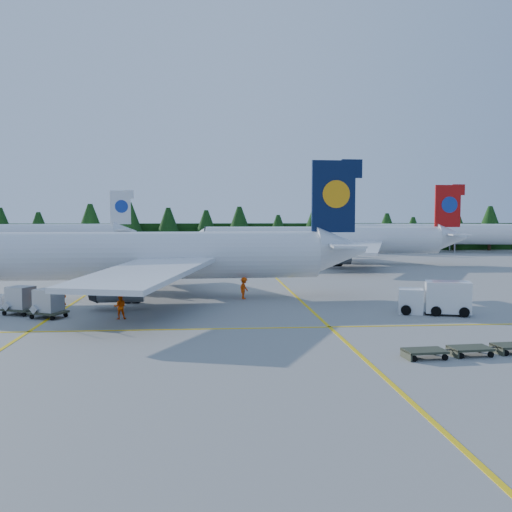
{
  "coord_description": "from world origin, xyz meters",
  "views": [
    {
      "loc": [
        -2.19,
        -43.93,
        7.56
      ],
      "look_at": [
        2.62,
        14.0,
        3.5
      ],
      "focal_mm": 40.0,
      "sensor_mm": 36.0,
      "label": 1
    }
  ],
  "objects": [
    {
      "name": "taxi_stripe_b",
      "position": [
        6.0,
        20.0,
        0.01
      ],
      "size": [
        0.25,
        120.0,
        0.01
      ],
      "primitive_type": "cube",
      "color": "yellow",
      "rests_on": "ground"
    },
    {
      "name": "airliner_navy",
      "position": [
        -11.37,
        8.85,
        3.86
      ],
      "size": [
        44.13,
        36.29,
        12.83
      ],
      "rotation": [
        0.0,
        0.0,
        0.03
      ],
      "color": "silver",
      "rests_on": "ground"
    },
    {
      "name": "service_truck",
      "position": [
        15.17,
        -1.57,
        1.27
      ],
      "size": [
        5.65,
        3.45,
        2.57
      ],
      "rotation": [
        0.0,
        0.0,
        -0.31
      ],
      "color": "white",
      "rests_on": "ground"
    },
    {
      "name": "crew_a",
      "position": [
        -13.74,
        1.67,
        0.95
      ],
      "size": [
        0.77,
        0.58,
        1.9
      ],
      "primitive_type": "imported",
      "rotation": [
        0.0,
        0.0,
        -0.19
      ],
      "color": "#F85805",
      "rests_on": "ground"
    },
    {
      "name": "uld_pair",
      "position": [
        -15.37,
        0.01,
        1.23
      ],
      "size": [
        5.45,
        4.33,
        1.82
      ],
      "rotation": [
        0.0,
        0.0,
        -0.41
      ],
      "color": "#323627",
      "rests_on": "ground"
    },
    {
      "name": "treeline_hedge",
      "position": [
        0.0,
        82.0,
        3.0
      ],
      "size": [
        220.0,
        4.0,
        6.0
      ],
      "primitive_type": "cube",
      "color": "black",
      "rests_on": "ground"
    },
    {
      "name": "airliner_far_left",
      "position": [
        -40.58,
        67.81,
        3.98
      ],
      "size": [
        42.88,
        13.78,
        12.69
      ],
      "rotation": [
        0.0,
        0.0,
        0.24
      ],
      "color": "silver",
      "rests_on": "ground"
    },
    {
      "name": "crew_c",
      "position": [
        1.0,
        7.7,
        1.0
      ],
      "size": [
        0.88,
        0.99,
        2.0
      ],
      "primitive_type": "imported",
      "rotation": [
        0.0,
        0.0,
        1.08
      ],
      "color": "#E03D04",
      "rests_on": "ground"
    },
    {
      "name": "dolly_train",
      "position": [
        11.95,
        -14.47,
        0.41
      ],
      "size": [
        7.67,
        2.3,
        0.13
      ],
      "rotation": [
        0.0,
        0.0,
        0.08
      ],
      "color": "#323627",
      "rests_on": "ground"
    },
    {
      "name": "ground",
      "position": [
        0.0,
        0.0,
        0.0
      ],
      "size": [
        320.0,
        320.0,
        0.0
      ],
      "primitive_type": "plane",
      "color": "gray",
      "rests_on": "ground"
    },
    {
      "name": "taxi_stripe_cross",
      "position": [
        0.0,
        -6.0,
        0.01
      ],
      "size": [
        80.0,
        0.25,
        0.01
      ],
      "primitive_type": "cube",
      "color": "yellow",
      "rests_on": "ground"
    },
    {
      "name": "airliner_far_right",
      "position": [
        45.43,
        72.28,
        3.92
      ],
      "size": [
        42.38,
        13.24,
        12.51
      ],
      "rotation": [
        0.0,
        0.0,
        -0.23
      ],
      "color": "silver",
      "rests_on": "ground"
    },
    {
      "name": "airliner_red",
      "position": [
        14.85,
        43.45,
        3.74
      ],
      "size": [
        42.83,
        35.24,
        12.45
      ],
      "rotation": [
        0.0,
        0.0,
        -0.02
      ],
      "color": "silver",
      "rests_on": "ground"
    },
    {
      "name": "taxi_stripe_a",
      "position": [
        -14.0,
        20.0,
        0.01
      ],
      "size": [
        0.25,
        120.0,
        0.01
      ],
      "primitive_type": "cube",
      "color": "yellow",
      "rests_on": "ground"
    },
    {
      "name": "crew_b",
      "position": [
        -8.73,
        -1.71,
        0.92
      ],
      "size": [
        0.96,
        0.77,
        1.85
      ],
      "primitive_type": "imported",
      "rotation": [
        0.0,
        0.0,
        3.23
      ],
      "color": "#FF5005",
      "rests_on": "ground"
    }
  ]
}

